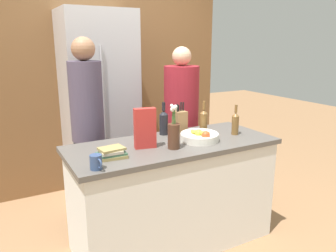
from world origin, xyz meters
TOP-DOWN VIEW (x-y plane):
  - ground_plane at (0.00, 0.00)m, footprint 14.00×14.00m
  - kitchen_island at (0.00, 0.00)m, footprint 1.72×0.71m
  - back_wall_wood at (0.00, 1.58)m, footprint 2.92×0.12m
  - refrigerator at (-0.23, 1.22)m, footprint 0.74×0.63m
  - fruit_bowl at (0.22, -0.06)m, footprint 0.32×0.32m
  - knife_block at (0.18, 0.20)m, footprint 0.10×0.09m
  - flower_vase at (-0.07, -0.13)m, footprint 0.09×0.09m
  - cereal_box at (-0.26, -0.01)m, footprint 0.17×0.09m
  - coffee_mug at (-0.72, -0.27)m, footprint 0.08×0.12m
  - book_stack at (-0.56, -0.11)m, footprint 0.21×0.16m
  - bottle_oil at (0.38, 0.12)m, footprint 0.07×0.07m
  - bottle_vinegar at (0.60, -0.05)m, footprint 0.06×0.06m
  - bottle_wine at (0.05, 0.25)m, footprint 0.08×0.08m
  - person_at_sink at (-0.53, 0.63)m, footprint 0.29×0.29m
  - person_in_blue at (0.47, 0.66)m, footprint 0.36×0.36m

SIDE VIEW (x-z plane):
  - ground_plane at x=0.00m, z-range 0.00..0.00m
  - kitchen_island at x=0.00m, z-range 0.00..0.91m
  - person_in_blue at x=0.47m, z-range 0.10..1.76m
  - book_stack at x=-0.56m, z-range 0.91..0.98m
  - fruit_bowl at x=0.22m, z-range 0.90..1.00m
  - coffee_mug at x=-0.72m, z-range 0.91..1.00m
  - person_at_sink at x=-0.53m, z-range 0.13..1.88m
  - bottle_vinegar at x=0.60m, z-range 0.88..1.15m
  - knife_block at x=0.18m, z-range 0.87..1.16m
  - refrigerator at x=-0.23m, z-range 0.00..2.03m
  - bottle_wine at x=0.05m, z-range 0.88..1.17m
  - bottle_oil at x=0.38m, z-range 0.88..1.17m
  - flower_vase at x=-0.07m, z-range 0.85..1.20m
  - cereal_box at x=-0.26m, z-range 0.91..1.22m
  - back_wall_wood at x=0.00m, z-range 0.00..2.60m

